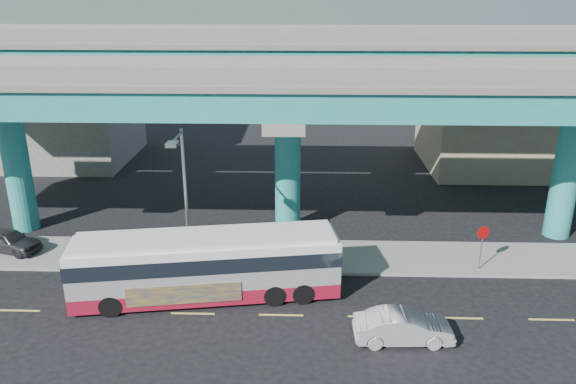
{
  "coord_description": "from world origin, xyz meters",
  "views": [
    {
      "loc": [
        1.0,
        -22.11,
        13.76
      ],
      "look_at": [
        0.18,
        4.0,
        4.34
      ],
      "focal_mm": 35.0,
      "sensor_mm": 36.0,
      "label": 1
    }
  ],
  "objects_px": {
    "sedan": "(403,327)",
    "parked_car": "(8,240)",
    "street_lamp": "(182,183)",
    "stop_sign": "(483,238)",
    "transit_bus": "(207,264)"
  },
  "relations": [
    {
      "from": "transit_bus",
      "to": "sedan",
      "type": "height_order",
      "value": "transit_bus"
    },
    {
      "from": "parked_car",
      "to": "street_lamp",
      "type": "bearing_deg",
      "value": -84.75
    },
    {
      "from": "transit_bus",
      "to": "stop_sign",
      "type": "bearing_deg",
      "value": 3.17
    },
    {
      "from": "sedan",
      "to": "parked_car",
      "type": "height_order",
      "value": "parked_car"
    },
    {
      "from": "parked_car",
      "to": "sedan",
      "type": "bearing_deg",
      "value": -93.87
    },
    {
      "from": "transit_bus",
      "to": "stop_sign",
      "type": "relative_size",
      "value": 5.21
    },
    {
      "from": "stop_sign",
      "to": "sedan",
      "type": "bearing_deg",
      "value": -123.17
    },
    {
      "from": "sedan",
      "to": "street_lamp",
      "type": "bearing_deg",
      "value": 58.92
    },
    {
      "from": "transit_bus",
      "to": "parked_car",
      "type": "xyz_separation_m",
      "value": [
        -11.78,
        4.31,
        -0.95
      ]
    },
    {
      "from": "parked_car",
      "to": "street_lamp",
      "type": "relative_size",
      "value": 0.54
    },
    {
      "from": "parked_car",
      "to": "stop_sign",
      "type": "relative_size",
      "value": 1.65
    },
    {
      "from": "street_lamp",
      "to": "stop_sign",
      "type": "bearing_deg",
      "value": 2.78
    },
    {
      "from": "sedan",
      "to": "street_lamp",
      "type": "height_order",
      "value": "street_lamp"
    },
    {
      "from": "transit_bus",
      "to": "parked_car",
      "type": "height_order",
      "value": "transit_bus"
    },
    {
      "from": "stop_sign",
      "to": "parked_car",
      "type": "bearing_deg",
      "value": -178.06
    }
  ]
}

